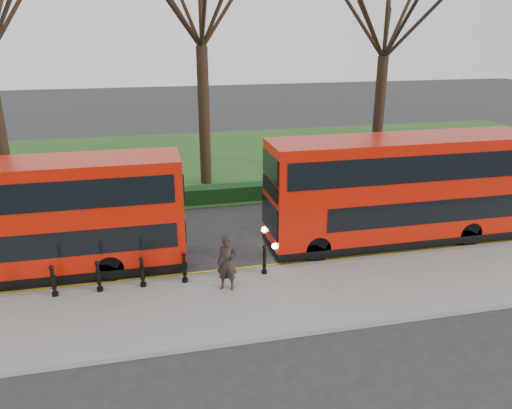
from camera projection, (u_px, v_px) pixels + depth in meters
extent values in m
plane|color=#28282B|center=(188.00, 267.00, 17.84)|extent=(120.00, 120.00, 0.00)
cube|color=gray|center=(198.00, 309.00, 15.06)|extent=(60.00, 4.00, 0.15)
cube|color=slate|center=(191.00, 278.00, 16.90)|extent=(60.00, 0.25, 0.16)
cube|color=#24511B|center=(165.00, 163.00, 31.61)|extent=(60.00, 18.00, 0.06)
cube|color=black|center=(174.00, 197.00, 23.96)|extent=(60.00, 0.90, 0.80)
cube|color=yellow|center=(190.00, 276.00, 17.20)|extent=(60.00, 0.10, 0.01)
cube|color=yellow|center=(190.00, 273.00, 17.38)|extent=(60.00, 0.10, 0.01)
cylinder|color=black|center=(204.00, 118.00, 26.25)|extent=(0.60, 0.60, 7.25)
cylinder|color=black|center=(379.00, 116.00, 28.47)|extent=(0.60, 0.60, 6.65)
cylinder|color=black|center=(53.00, 281.00, 15.48)|extent=(0.15, 0.15, 1.00)
cylinder|color=black|center=(99.00, 277.00, 15.77)|extent=(0.15, 0.15, 1.00)
cylinder|color=black|center=(142.00, 272.00, 16.05)|extent=(0.15, 0.15, 1.00)
cylinder|color=black|center=(184.00, 268.00, 16.34)|extent=(0.15, 0.15, 1.00)
cylinder|color=black|center=(225.00, 264.00, 16.63)|extent=(0.15, 0.15, 1.00)
cylinder|color=black|center=(264.00, 260.00, 16.91)|extent=(0.15, 0.15, 1.00)
cube|color=#B91405|center=(31.00, 216.00, 16.63)|extent=(10.01, 2.27, 3.69)
cube|color=black|center=(39.00, 267.00, 17.26)|extent=(10.03, 2.29, 0.27)
cube|color=black|center=(51.00, 246.00, 15.95)|extent=(8.01, 0.04, 0.86)
cube|color=black|center=(19.00, 199.00, 15.25)|extent=(9.46, 0.04, 0.96)
cylinder|color=black|center=(111.00, 268.00, 16.80)|extent=(0.91, 0.27, 0.91)
cylinder|color=black|center=(113.00, 244.00, 18.64)|extent=(0.91, 0.27, 0.91)
cube|color=#B91405|center=(401.00, 187.00, 19.38)|extent=(10.48, 2.38, 3.86)
cube|color=black|center=(396.00, 233.00, 20.04)|extent=(10.50, 2.40, 0.29)
cube|color=black|center=(433.00, 212.00, 18.67)|extent=(8.38, 0.04, 0.90)
cube|color=black|center=(420.00, 169.00, 17.93)|extent=(9.91, 0.04, 1.00)
cube|color=black|center=(270.00, 188.00, 18.16)|extent=(0.06, 2.10, 0.52)
cylinder|color=black|center=(318.00, 248.00, 18.22)|extent=(0.95, 0.29, 0.95)
cylinder|color=black|center=(300.00, 227.00, 20.15)|extent=(0.95, 0.29, 0.95)
cylinder|color=black|center=(469.00, 233.00, 19.55)|extent=(0.95, 0.29, 0.95)
cylinder|color=black|center=(439.00, 215.00, 21.48)|extent=(0.95, 0.29, 0.95)
imported|color=black|center=(227.00, 263.00, 15.80)|extent=(0.77, 0.64, 1.81)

